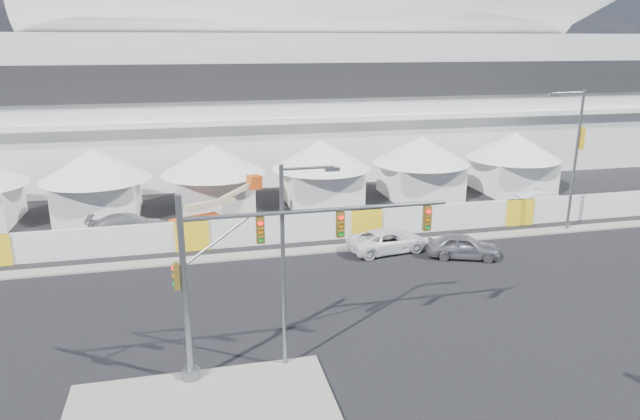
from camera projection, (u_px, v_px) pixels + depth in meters
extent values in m
plane|color=black|center=(335.00, 350.00, 25.58)|extent=(160.00, 160.00, 0.00)
cube|color=gray|center=(201.00, 407.00, 21.45)|extent=(10.00, 5.00, 0.15)
cube|color=gray|center=(557.00, 230.00, 41.58)|extent=(80.00, 1.20, 0.12)
cube|color=silver|center=(311.00, 99.00, 64.53)|extent=(80.00, 24.00, 14.00)
cube|color=black|center=(339.00, 81.00, 52.39)|extent=(68.00, 0.30, 3.20)
cube|color=white|center=(339.00, 119.00, 53.16)|extent=(72.00, 0.80, 0.50)
cylinder|color=white|center=(333.00, 1.00, 60.15)|extent=(51.60, 6.80, 6.80)
cylinder|color=white|center=(351.00, 5.00, 60.70)|extent=(45.60, 5.20, 5.20)
cube|color=white|center=(99.00, 198.00, 44.73)|extent=(6.00, 6.00, 3.00)
cone|color=white|center=(95.00, 164.00, 43.96)|extent=(8.40, 8.40, 2.40)
cube|color=white|center=(215.00, 191.00, 46.69)|extent=(6.00, 6.00, 3.00)
cone|color=white|center=(213.00, 159.00, 45.92)|extent=(8.40, 8.40, 2.40)
cube|color=white|center=(321.00, 185.00, 48.64)|extent=(6.00, 6.00, 3.00)
cone|color=white|center=(321.00, 154.00, 47.87)|extent=(8.40, 8.40, 2.40)
cube|color=white|center=(420.00, 179.00, 50.60)|extent=(6.00, 6.00, 3.00)
cone|color=white|center=(421.00, 149.00, 49.83)|extent=(8.40, 8.40, 2.40)
cube|color=white|center=(511.00, 174.00, 52.56)|extent=(6.00, 6.00, 3.00)
cone|color=white|center=(514.00, 145.00, 51.79)|extent=(8.40, 8.40, 2.40)
cube|color=white|center=(366.00, 223.00, 40.13)|extent=(70.00, 0.25, 2.00)
imported|color=#9F9EA2|center=(463.00, 246.00, 36.28)|extent=(3.29, 4.90, 1.55)
imported|color=white|center=(388.00, 241.00, 37.37)|extent=(3.18, 5.61, 1.48)
imported|color=white|center=(541.00, 198.00, 47.72)|extent=(1.94, 4.21, 1.34)
imported|color=silver|center=(129.00, 226.00, 40.17)|extent=(2.40, 5.65, 1.62)
cylinder|color=slate|center=(185.00, 291.00, 22.10)|extent=(0.26, 0.26, 7.72)
cylinder|color=slate|center=(191.00, 373.00, 23.14)|extent=(0.75, 0.75, 0.40)
cylinder|color=slate|center=(319.00, 211.00, 22.44)|extent=(10.70, 0.17, 0.17)
cube|color=#594714|center=(260.00, 230.00, 22.11)|extent=(0.32, 0.22, 1.05)
cube|color=#594714|center=(340.00, 225.00, 22.81)|extent=(0.32, 0.22, 1.05)
cube|color=#594714|center=(427.00, 218.00, 23.62)|extent=(0.32, 0.22, 1.05)
cube|color=#594714|center=(177.00, 276.00, 21.86)|extent=(0.22, 0.32, 1.05)
cylinder|color=slate|center=(283.00, 269.00, 23.03)|extent=(0.17, 0.17, 8.63)
cylinder|color=slate|center=(308.00, 168.00, 22.09)|extent=(2.11, 0.12, 0.12)
cube|color=slate|center=(332.00, 169.00, 22.32)|extent=(0.58, 0.24, 0.14)
cylinder|color=gray|center=(575.00, 162.00, 40.31)|extent=(0.20, 0.20, 10.16)
cylinder|color=gray|center=(568.00, 93.00, 38.66)|extent=(2.48, 0.14, 0.14)
cube|color=gray|center=(553.00, 95.00, 38.45)|extent=(0.68, 0.28, 0.17)
cube|color=yellow|center=(582.00, 138.00, 39.89)|extent=(0.03, 0.68, 1.58)
cube|color=#D54B14|center=(197.00, 225.00, 41.07)|extent=(3.94, 2.81, 1.10)
cube|color=beige|center=(212.00, 205.00, 40.92)|extent=(3.67, 1.72, 0.35)
cube|color=beige|center=(243.00, 195.00, 41.23)|extent=(2.85, 1.36, 1.21)
cube|color=#D54B14|center=(262.00, 187.00, 41.39)|extent=(1.17, 1.17, 1.00)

